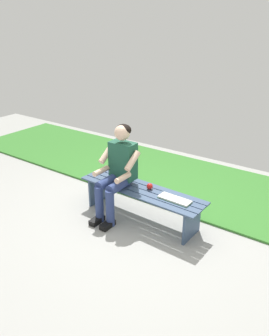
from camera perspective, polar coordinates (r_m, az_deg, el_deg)
ground_plane at (r=4.60m, az=-17.12°, el=-9.63°), size 10.00×7.00×0.04m
grass_strip at (r=5.58m, az=8.80°, el=-2.26°), size 9.00×1.90×0.03m
bench_near at (r=4.41m, az=1.13°, el=-4.71°), size 1.75×0.50×0.43m
person_seated at (r=4.35m, az=-2.89°, el=-0.12°), size 0.50×0.69×1.23m
apple at (r=4.35m, az=2.58°, el=-3.11°), size 0.08×0.08×0.08m
book_open at (r=4.13m, az=6.82°, el=-5.30°), size 0.42×0.17×0.02m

